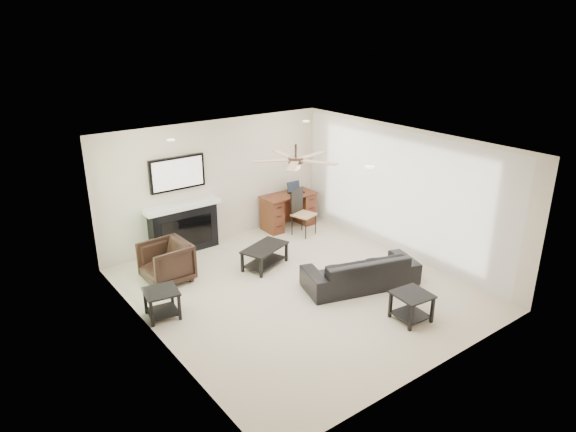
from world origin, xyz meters
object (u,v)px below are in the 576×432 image
object	(u,v)px
desk	(288,211)
sofa	(361,271)
armchair	(166,262)
fireplace_unit	(182,206)
coffee_table	(265,257)

from	to	relation	value
desk	sofa	bearing A→B (deg)	-102.37
armchair	fireplace_unit	size ratio (longest dim) A/B	0.41
coffee_table	fireplace_unit	xyz separation A→B (m)	(-0.88, 1.51, 0.75)
armchair	desk	bearing A→B (deg)	101.35
fireplace_unit	armchair	bearing A→B (deg)	-130.58
coffee_table	fireplace_unit	distance (m)	1.90
coffee_table	desk	size ratio (longest dim) A/B	0.74
armchair	fireplace_unit	bearing A→B (deg)	137.18
fireplace_unit	coffee_table	bearing A→B (deg)	-59.67
armchair	sofa	bearing A→B (deg)	48.17
sofa	armchair	xyz separation A→B (m)	(-2.60, 2.15, 0.07)
armchair	fireplace_unit	distance (m)	1.39
desk	armchair	bearing A→B (deg)	-166.41
fireplace_unit	desk	distance (m)	2.50
coffee_table	fireplace_unit	bearing A→B (deg)	100.13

